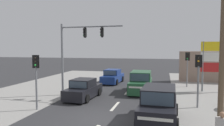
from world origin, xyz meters
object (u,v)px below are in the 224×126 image
pedestal_signal_left_kerb (36,73)px  sedan_oncoming_near (83,90)px  utility_pole_foreground_right (220,19)px  pedestal_signal_right_kerb (198,72)px  pedestal_signal_far_median (187,64)px  suv_crossing_left (159,105)px  suv_receding_far (141,83)px  traffic_signal_mast (76,46)px  sedan_kerbside_parked (113,77)px  shopping_plaza_sign (213,59)px

pedestal_signal_left_kerb → sedan_oncoming_near: pedestal_signal_left_kerb is taller
utility_pole_foreground_right → pedestal_signal_left_kerb: utility_pole_foreground_right is taller
pedestal_signal_right_kerb → pedestal_signal_far_median: bearing=89.5°
utility_pole_foreground_right → suv_crossing_left: (-2.63, 1.36, -4.39)m
utility_pole_foreground_right → suv_receding_far: 10.89m
traffic_signal_mast → sedan_kerbside_parked: 8.24m
traffic_signal_mast → sedan_kerbside_parked: traffic_signal_mast is taller
pedestal_signal_left_kerb → sedan_oncoming_near: size_ratio=0.82×
sedan_oncoming_near → shopping_plaza_sign: bearing=26.1°
sedan_oncoming_near → suv_receding_far: 5.38m
pedestal_signal_far_median → sedan_oncoming_near: (-8.49, -7.23, -1.71)m
utility_pole_foreground_right → pedestal_signal_far_median: 13.08m
pedestal_signal_right_kerb → sedan_oncoming_near: pedestal_signal_right_kerb is taller
shopping_plaza_sign → suv_receding_far: (-6.30, -1.74, -2.10)m
shopping_plaza_sign → sedan_kerbside_parked: bearing=164.1°
sedan_oncoming_near → suv_receding_far: bearing=39.1°
sedan_oncoming_near → suv_crossing_left: suv_crossing_left is taller
traffic_signal_mast → sedan_oncoming_near: bearing=-36.3°
pedestal_signal_right_kerb → shopping_plaza_sign: size_ratio=0.77×
pedestal_signal_far_median → sedan_kerbside_parked: size_ratio=0.83×
pedestal_signal_left_kerb → suv_crossing_left: pedestal_signal_left_kerb is taller
suv_crossing_left → sedan_kerbside_parked: bearing=114.3°
sedan_kerbside_parked → shopping_plaza_sign: bearing=-15.9°
pedestal_signal_far_median → shopping_plaza_sign: 2.95m
pedestal_signal_right_kerb → sedan_oncoming_near: (-8.42, 0.80, -1.71)m
pedestal_signal_far_median → sedan_oncoming_near: 11.28m
pedestal_signal_far_median → suv_receding_far: pedestal_signal_far_median is taller
traffic_signal_mast → pedestal_signal_right_kerb: traffic_signal_mast is taller
traffic_signal_mast → pedestal_signal_far_median: size_ratio=1.69×
shopping_plaza_sign → sedan_kerbside_parked: shopping_plaza_sign is taller
pedestal_signal_left_kerb → suv_crossing_left: size_ratio=0.77×
sedan_oncoming_near → suv_crossing_left: size_ratio=0.94×
utility_pole_foreground_right → sedan_kerbside_parked: utility_pole_foreground_right is taller
pedestal_signal_far_median → sedan_oncoming_near: bearing=-139.6°
shopping_plaza_sign → suv_crossing_left: (-4.52, -9.31, -2.10)m
pedestal_signal_left_kerb → shopping_plaza_sign: size_ratio=0.77×
utility_pole_foreground_right → pedestal_signal_left_kerb: 10.86m
shopping_plaza_sign → suv_crossing_left: size_ratio=1.00×
pedestal_signal_left_kerb → sedan_kerbside_parked: pedestal_signal_left_kerb is taller
shopping_plaza_sign → suv_receding_far: size_ratio=1.00×
traffic_signal_mast → pedestal_signal_far_median: traffic_signal_mast is taller
pedestal_signal_left_kerb → suv_receding_far: pedestal_signal_left_kerb is taller
traffic_signal_mast → sedan_oncoming_near: size_ratio=1.39×
shopping_plaza_sign → sedan_kerbside_parked: 10.66m
pedestal_signal_left_kerb → traffic_signal_mast: bearing=78.4°
utility_pole_foreground_right → traffic_signal_mast: size_ratio=1.64×
pedestal_signal_right_kerb → sedan_kerbside_parked: 11.97m
pedestal_signal_far_median → suv_crossing_left: bearing=-102.5°
pedestal_signal_right_kerb → sedan_oncoming_near: 8.63m
suv_receding_far → pedestal_signal_right_kerb: bearing=-44.7°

